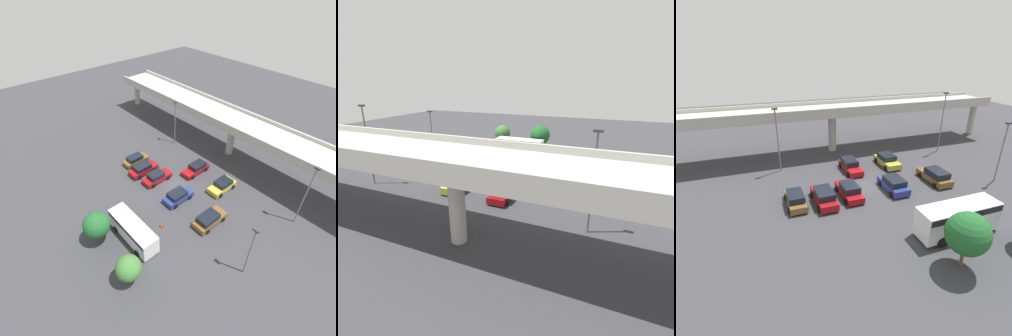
# 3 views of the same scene
# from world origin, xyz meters

# --- Properties ---
(ground_plane) EXTENTS (119.04, 119.04, 0.00)m
(ground_plane) POSITION_xyz_m (0.00, 0.00, 0.00)
(ground_plane) COLOR #38383D
(highway_overpass) EXTENTS (56.77, 6.48, 7.40)m
(highway_overpass) POSITION_xyz_m (0.00, 13.29, 6.19)
(highway_overpass) COLOR #ADAAA0
(highway_overpass) RESTS_ON ground_plane
(parked_car_0) EXTENTS (2.00, 4.36, 1.50)m
(parked_car_0) POSITION_xyz_m (-8.53, -1.05, 0.72)
(parked_car_0) COLOR brown
(parked_car_0) RESTS_ON ground_plane
(parked_car_1) EXTENTS (2.16, 4.82, 1.61)m
(parked_car_1) POSITION_xyz_m (-5.62, -1.61, 0.77)
(parked_car_1) COLOR maroon
(parked_car_1) RESTS_ON ground_plane
(parked_car_2) EXTENTS (2.12, 4.74, 1.55)m
(parked_car_2) POSITION_xyz_m (-2.62, -1.22, 0.72)
(parked_car_2) COLOR maroon
(parked_car_2) RESTS_ON ground_plane
(parked_car_3) EXTENTS (2.09, 4.90, 1.54)m
(parked_car_3) POSITION_xyz_m (-0.12, 4.99, 0.73)
(parked_car_3) COLOR maroon
(parked_car_3) RESTS_ON ground_plane
(parked_car_4) EXTENTS (2.25, 4.42, 1.57)m
(parked_car_4) POSITION_xyz_m (2.67, -1.63, 0.76)
(parked_car_4) COLOR navy
(parked_car_4) RESTS_ON ground_plane
(parked_car_5) EXTENTS (2.26, 4.61, 1.58)m
(parked_car_5) POSITION_xyz_m (5.37, 4.95, 0.75)
(parked_car_5) COLOR gold
(parked_car_5) RESTS_ON ground_plane
(parked_car_6) EXTENTS (2.24, 4.82, 1.63)m
(parked_car_6) POSITION_xyz_m (8.52, -1.44, 0.78)
(parked_car_6) COLOR brown
(parked_car_6) RESTS_ON ground_plane
(shuttle_bus) EXTENTS (7.46, 2.56, 2.82)m
(shuttle_bus) POSITION_xyz_m (3.98, -10.30, 1.68)
(shuttle_bus) COLOR white
(shuttle_bus) RESTS_ON ground_plane
(lamp_post_near_aisle) EXTENTS (0.70, 0.35, 8.36)m
(lamp_post_near_aisle) POSITION_xyz_m (-8.86, 8.20, 4.87)
(lamp_post_near_aisle) COLOR slate
(lamp_post_near_aisle) RESTS_ON ground_plane
(lamp_post_mid_lot) EXTENTS (0.70, 0.35, 7.37)m
(lamp_post_mid_lot) POSITION_xyz_m (15.67, -3.75, 4.36)
(lamp_post_mid_lot) COLOR slate
(lamp_post_mid_lot) RESTS_ON ground_plane
(lamp_post_by_overpass) EXTENTS (0.70, 0.35, 9.14)m
(lamp_post_by_overpass) POSITION_xyz_m (15.76, 7.28, 5.28)
(lamp_post_by_overpass) COLOR slate
(lamp_post_by_overpass) RESTS_ON ground_plane
(tree_front_left) EXTENTS (3.20, 3.20, 4.61)m
(tree_front_left) POSITION_xyz_m (1.59, -13.67, 3.00)
(tree_front_left) COLOR brown
(tree_front_left) RESTS_ON ground_plane
(traffic_cone) EXTENTS (0.44, 0.44, 0.70)m
(traffic_cone) POSITION_xyz_m (4.84, -6.56, 0.33)
(traffic_cone) COLOR black
(traffic_cone) RESTS_ON ground_plane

